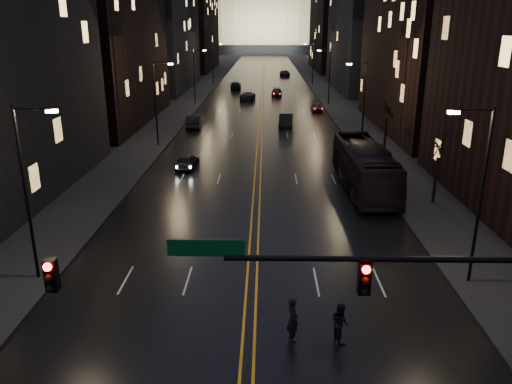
# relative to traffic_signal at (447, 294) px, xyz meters

# --- Properties ---
(road) EXTENTS (20.00, 320.00, 0.02)m
(road) POSITION_rel_traffic_signal_xyz_m (-5.91, 130.00, -5.09)
(road) COLOR black
(road) RESTS_ON ground
(sidewalk_left) EXTENTS (8.00, 320.00, 0.16)m
(sidewalk_left) POSITION_rel_traffic_signal_xyz_m (-19.91, 130.00, -5.02)
(sidewalk_left) COLOR black
(sidewalk_left) RESTS_ON ground
(sidewalk_right) EXTENTS (8.00, 320.00, 0.16)m
(sidewalk_right) POSITION_rel_traffic_signal_xyz_m (8.09, 130.00, -5.02)
(sidewalk_right) COLOR black
(sidewalk_right) RESTS_ON ground
(center_line) EXTENTS (0.62, 320.00, 0.01)m
(center_line) POSITION_rel_traffic_signal_xyz_m (-5.91, 130.00, -5.08)
(center_line) COLOR orange
(center_line) RESTS_ON road
(building_left_mid) EXTENTS (12.00, 30.00, 28.00)m
(building_left_mid) POSITION_rel_traffic_signal_xyz_m (-26.91, 54.00, 8.90)
(building_left_mid) COLOR black
(building_left_mid) RESTS_ON ground
(building_left_far) EXTENTS (12.00, 34.00, 20.00)m
(building_left_far) POSITION_rel_traffic_signal_xyz_m (-26.91, 92.00, 4.90)
(building_left_far) COLOR black
(building_left_far) RESTS_ON ground
(building_left_dist) EXTENTS (12.00, 40.00, 24.00)m
(building_left_dist) POSITION_rel_traffic_signal_xyz_m (-26.91, 140.00, 6.90)
(building_left_dist) COLOR black
(building_left_dist) RESTS_ON ground
(building_right_mid) EXTENTS (12.00, 34.00, 26.00)m
(building_right_mid) POSITION_rel_traffic_signal_xyz_m (15.09, 92.00, 7.90)
(building_right_mid) COLOR black
(building_right_mid) RESTS_ON ground
(building_right_dist) EXTENTS (12.00, 40.00, 22.00)m
(building_right_dist) POSITION_rel_traffic_signal_xyz_m (15.09, 140.00, 5.90)
(building_right_dist) COLOR black
(building_right_dist) RESTS_ON ground
(capitol) EXTENTS (90.00, 50.00, 58.50)m
(capitol) POSITION_rel_traffic_signal_xyz_m (-5.91, 250.00, 12.05)
(capitol) COLOR black
(capitol) RESTS_ON ground
(traffic_signal) EXTENTS (17.29, 0.45, 7.00)m
(traffic_signal) POSITION_rel_traffic_signal_xyz_m (0.00, 0.00, 0.00)
(traffic_signal) COLOR black
(traffic_signal) RESTS_ON ground
(streetlamp_right_near) EXTENTS (2.13, 0.25, 9.00)m
(streetlamp_right_near) POSITION_rel_traffic_signal_xyz_m (4.91, 10.00, -0.02)
(streetlamp_right_near) COLOR black
(streetlamp_right_near) RESTS_ON ground
(streetlamp_left_near) EXTENTS (2.13, 0.25, 9.00)m
(streetlamp_left_near) POSITION_rel_traffic_signal_xyz_m (-16.72, 10.00, -0.02)
(streetlamp_left_near) COLOR black
(streetlamp_left_near) RESTS_ON ground
(streetlamp_right_mid) EXTENTS (2.13, 0.25, 9.00)m
(streetlamp_right_mid) POSITION_rel_traffic_signal_xyz_m (4.91, 40.00, -0.02)
(streetlamp_right_mid) COLOR black
(streetlamp_right_mid) RESTS_ON ground
(streetlamp_left_mid) EXTENTS (2.13, 0.25, 9.00)m
(streetlamp_left_mid) POSITION_rel_traffic_signal_xyz_m (-16.72, 40.00, -0.02)
(streetlamp_left_mid) COLOR black
(streetlamp_left_mid) RESTS_ON ground
(streetlamp_right_far) EXTENTS (2.13, 0.25, 9.00)m
(streetlamp_right_far) POSITION_rel_traffic_signal_xyz_m (4.91, 70.00, -0.02)
(streetlamp_right_far) COLOR black
(streetlamp_right_far) RESTS_ON ground
(streetlamp_left_far) EXTENTS (2.13, 0.25, 9.00)m
(streetlamp_left_far) POSITION_rel_traffic_signal_xyz_m (-16.72, 70.00, -0.02)
(streetlamp_left_far) COLOR black
(streetlamp_left_far) RESTS_ON ground
(streetlamp_right_dist) EXTENTS (2.13, 0.25, 9.00)m
(streetlamp_right_dist) POSITION_rel_traffic_signal_xyz_m (4.91, 100.00, -0.02)
(streetlamp_right_dist) COLOR black
(streetlamp_right_dist) RESTS_ON ground
(streetlamp_left_dist) EXTENTS (2.13, 0.25, 9.00)m
(streetlamp_left_dist) POSITION_rel_traffic_signal_xyz_m (-16.72, 100.00, -0.02)
(streetlamp_left_dist) COLOR black
(streetlamp_left_dist) RESTS_ON ground
(tree_right_mid) EXTENTS (2.40, 2.40, 6.65)m
(tree_right_mid) POSITION_rel_traffic_signal_xyz_m (7.09, 22.00, -0.58)
(tree_right_mid) COLOR black
(tree_right_mid) RESTS_ON ground
(tree_right_far) EXTENTS (2.40, 2.40, 6.65)m
(tree_right_far) POSITION_rel_traffic_signal_xyz_m (7.09, 38.00, -0.58)
(tree_right_far) COLOR black
(tree_right_far) RESTS_ON ground
(bus) EXTENTS (3.31, 13.18, 3.66)m
(bus) POSITION_rel_traffic_signal_xyz_m (2.59, 25.49, -3.27)
(bus) COLOR black
(bus) RESTS_ON ground
(oncoming_car_a) EXTENTS (1.95, 4.26, 1.42)m
(oncoming_car_a) POSITION_rel_traffic_signal_xyz_m (-12.42, 31.27, -4.40)
(oncoming_car_a) COLOR black
(oncoming_car_a) RESTS_ON ground
(oncoming_car_b) EXTENTS (1.98, 4.96, 1.60)m
(oncoming_car_b) POSITION_rel_traffic_signal_xyz_m (-14.41, 50.49, -4.30)
(oncoming_car_b) COLOR black
(oncoming_car_b) RESTS_ON ground
(oncoming_car_c) EXTENTS (2.76, 5.31, 1.43)m
(oncoming_car_c) POSITION_rel_traffic_signal_xyz_m (-8.41, 76.39, -4.39)
(oncoming_car_c) COLOR black
(oncoming_car_c) RESTS_ON ground
(oncoming_car_d) EXTENTS (2.38, 5.42, 1.55)m
(oncoming_car_d) POSITION_rel_traffic_signal_xyz_m (-11.45, 91.66, -4.33)
(oncoming_car_d) COLOR black
(oncoming_car_d) RESTS_ON ground
(receding_car_a) EXTENTS (2.04, 5.13, 1.66)m
(receding_car_a) POSITION_rel_traffic_signal_xyz_m (-2.61, 51.33, -4.27)
(receding_car_a) COLOR black
(receding_car_a) RESTS_ON ground
(receding_car_b) EXTENTS (1.61, 3.86, 1.31)m
(receding_car_b) POSITION_rel_traffic_signal_xyz_m (2.59, 63.72, -4.45)
(receding_car_b) COLOR black
(receding_car_b) RESTS_ON ground
(receding_car_c) EXTENTS (2.13, 4.84, 1.38)m
(receding_car_c) POSITION_rel_traffic_signal_xyz_m (-3.18, 80.99, -4.41)
(receding_car_c) COLOR black
(receding_car_c) RESTS_ON ground
(receding_car_d) EXTENTS (2.56, 5.43, 1.50)m
(receding_car_d) POSITION_rel_traffic_signal_xyz_m (-0.28, 120.31, -4.35)
(receding_car_d) COLOR black
(receding_car_d) RESTS_ON ground
(pedestrian_a) EXTENTS (0.70, 0.84, 1.96)m
(pedestrian_a) POSITION_rel_traffic_signal_xyz_m (-4.09, 5.00, -4.12)
(pedestrian_a) COLOR black
(pedestrian_a) RESTS_ON ground
(pedestrian_b) EXTENTS (0.72, 0.95, 1.74)m
(pedestrian_b) POSITION_rel_traffic_signal_xyz_m (-2.13, 5.00, -4.23)
(pedestrian_b) COLOR black
(pedestrian_b) RESTS_ON ground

